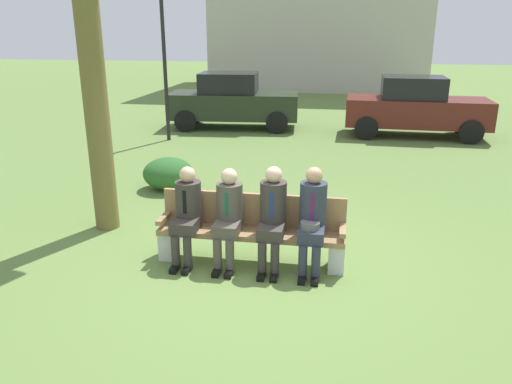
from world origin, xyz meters
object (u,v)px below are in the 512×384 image
Objects in this scene: street_lamp at (164,51)px; seated_man_centerright at (272,213)px; seated_man_centerleft at (228,212)px; parked_car_far at (415,107)px; park_bench at (252,230)px; parked_car_near at (233,101)px; seated_man_rightmost at (312,215)px; shrub_near_bench at (169,174)px; seated_man_leftmost at (187,210)px.

seated_man_centerright is at bearing -61.13° from street_lamp.
parked_car_far is (3.39, 8.82, 0.13)m from seated_man_centerleft.
parked_car_near is at bearing 104.01° from park_bench.
parked_car_far is (2.82, 8.81, 0.10)m from seated_man_centerright.
street_lamp reaches higher than seated_man_centerright.
parked_car_near is at bearing 108.41° from seated_man_rightmost.
seated_man_centerleft reaches higher than park_bench.
park_bench is 9.23m from parked_car_far.
parked_car_near is at bearing 91.06° from shrub_near_bench.
parked_car_near is 1.02× the size of parked_car_far.
shrub_near_bench is at bearing 129.92° from seated_man_centerright.
seated_man_leftmost is at bearing -81.19° from parked_car_near.
seated_man_leftmost is at bearing -114.09° from parked_car_far.
shrub_near_bench is 0.25× the size of parked_car_far.
seated_man_leftmost is at bearing -179.96° from seated_man_centerleft.
seated_man_centerleft reaches higher than shrub_near_bench.
seated_man_centerleft is 0.96× the size of seated_man_centerright.
seated_man_leftmost is 0.32× the size of parked_car_near.
parked_car_far reaches higher than seated_man_rightmost.
seated_man_centerright is at bearing -74.47° from parked_car_near.
seated_man_centerright is 9.25m from parked_car_far.
seated_man_centerright is at bearing 179.51° from seated_man_rightmost.
park_bench is 0.61× the size of parked_car_near.
park_bench is 9.29m from parked_car_near.
seated_man_rightmost is 4.14m from shrub_near_bench.
seated_man_centerright is (0.29, -0.13, 0.30)m from park_bench.
seated_man_centerleft is at bearing -57.43° from shrub_near_bench.
parked_car_near reaches higher than seated_man_centerright.
shrub_near_bench is 0.25× the size of street_lamp.
parked_car_near is (-0.12, 6.24, 0.53)m from shrub_near_bench.
seated_man_centerright is at bearing 0.29° from seated_man_leftmost.
seated_man_centerright is 1.35× the size of shrub_near_bench.
parked_car_near is (-2.25, 9.01, 0.40)m from park_bench.
parked_car_near is 1.02× the size of street_lamp.
park_bench is 2.49× the size of shrub_near_bench.
seated_man_leftmost is at bearing -65.85° from shrub_near_bench.
seated_man_centerleft is 0.32× the size of parked_car_near.
park_bench is 0.62× the size of parked_car_far.
seated_man_centerleft is 0.32× the size of street_lamp.
parked_car_far is at bearing 65.91° from seated_man_leftmost.
seated_man_centerleft is (-0.28, -0.13, 0.27)m from park_bench.
seated_man_leftmost is 1.12m from seated_man_centerright.
street_lamp reaches higher than seated_man_leftmost.
parked_car_near is at bearing 55.60° from street_lamp.
parked_car_far is at bearing 72.25° from seated_man_centerright.
parked_car_near is at bearing 176.51° from parked_car_far.
park_bench is 0.41m from seated_man_centerleft.
park_bench is at bearing -109.71° from parked_car_far.
street_lamp is (-2.80, 7.12, 1.67)m from seated_man_leftmost.
shrub_near_bench is (-2.93, 2.90, -0.44)m from seated_man_rightmost.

